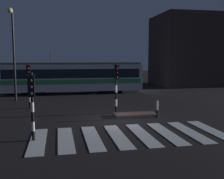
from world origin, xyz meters
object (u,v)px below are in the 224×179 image
object	(u,v)px
traffic_light_median_centre	(116,81)
traffic_light_corner_near_left	(32,97)
street_lamp_trackside_left	(13,44)
bollard_island_edge	(157,109)
traffic_light_corner_far_left	(29,79)
tram	(73,77)

from	to	relation	value
traffic_light_median_centre	traffic_light_corner_near_left	size ratio (longest dim) A/B	1.09
street_lamp_trackside_left	bollard_island_edge	distance (m)	13.50
traffic_light_median_centre	bollard_island_edge	distance (m)	3.27
traffic_light_corner_far_left	tram	size ratio (longest dim) A/B	0.23
traffic_light_corner_near_left	bollard_island_edge	xyz separation A→B (m)	(7.07, 3.47, -1.46)
traffic_light_median_centre	traffic_light_corner_far_left	distance (m)	6.60
street_lamp_trackside_left	tram	bearing A→B (deg)	39.49
traffic_light_median_centre	traffic_light_corner_near_left	bearing A→B (deg)	-132.94
traffic_light_corner_far_left	bollard_island_edge	distance (m)	9.53
traffic_light_corner_far_left	traffic_light_corner_near_left	distance (m)	8.15
street_lamp_trackside_left	tram	distance (m)	7.25
traffic_light_median_centre	traffic_light_corner_far_left	size ratio (longest dim) A/B	1.01
street_lamp_trackside_left	tram	world-z (taller)	street_lamp_trackside_left
traffic_light_corner_near_left	street_lamp_trackside_left	distance (m)	12.33
traffic_light_corner_far_left	bollard_island_edge	bearing A→B (deg)	-29.34
traffic_light_corner_far_left	traffic_light_corner_near_left	world-z (taller)	traffic_light_corner_far_left
tram	bollard_island_edge	bearing A→B (deg)	-68.99
traffic_light_median_centre	traffic_light_corner_near_left	xyz separation A→B (m)	(-4.83, -5.19, -0.18)
bollard_island_edge	traffic_light_median_centre	bearing A→B (deg)	142.51
traffic_light_corner_far_left	bollard_island_edge	size ratio (longest dim) A/B	2.96
traffic_light_median_centre	tram	size ratio (longest dim) A/B	0.23
traffic_light_corner_far_left	tram	distance (m)	8.52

